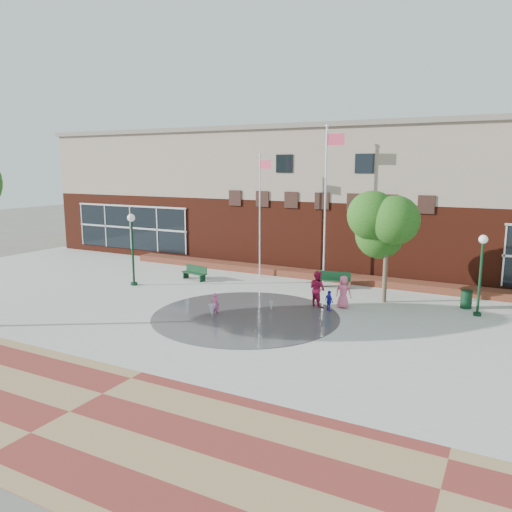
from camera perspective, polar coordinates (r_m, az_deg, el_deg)
The scene contains 20 objects.
ground at distance 20.12m, azimuth -5.39°, elevation -9.12°, with size 120.00×120.00×0.00m, color #666056.
plaza_concrete at distance 23.40m, azimuth 0.00°, elevation -6.27°, with size 46.00×18.00×0.01m, color #A8A8A0.
paver_band at distance 15.23m, azimuth -20.54°, elevation -16.37°, with size 46.00×6.00×0.01m, color maroon.
splash_pad at distance 22.56m, azimuth -1.19°, elevation -6.91°, with size 8.40×8.40×0.01m, color #383A3D.
library_building at distance 34.98m, azimuth 10.42°, elevation 6.80°, with size 44.40×10.40×9.20m.
flower_bed at distance 30.12m, azimuth 6.76°, elevation -2.58°, with size 26.00×1.20×0.40m, color maroon.
flagpole_left at distance 29.74m, azimuth 0.50°, elevation 5.35°, with size 0.85×0.25×7.38m.
flagpole_right at distance 28.57m, azimuth 8.04°, elevation 6.79°, with size 1.10×0.18×8.91m.
lamp_left at distance 28.60m, azimuth -13.97°, elevation 1.63°, with size 0.43×0.43×4.05m.
lamp_right at distance 24.20m, azimuth 24.33°, elevation -1.06°, with size 0.39×0.39×3.69m.
bench_left at distance 29.69m, azimuth -7.06°, elevation -2.23°, with size 1.76×0.81×0.86m.
bench_mid at distance 27.99m, azimuth 8.91°, elevation -3.03°, with size 1.81×0.76×0.88m.
trash_can at distance 25.65m, azimuth 22.90°, elevation -4.56°, with size 0.55×0.55×0.90m.
tree_mid at distance 24.89m, azimuth 14.78°, elevation 3.44°, with size 3.13×3.13×5.29m.
water_jet_a at distance 22.30m, azimuth -5.04°, elevation -7.16°, with size 0.32×0.32×0.62m, color white.
water_jet_b at distance 23.23m, azimuth 1.74°, elevation -6.41°, with size 0.21×0.21×0.47m, color white.
child_splash at distance 22.54m, azimuth -4.69°, elevation -5.54°, with size 0.39×0.26×1.07m, color #D64D86.
adult_red at distance 24.01m, azimuth 7.01°, elevation -3.76°, with size 0.85×0.66×1.75m, color #B21542.
adult_pink at distance 24.01m, azimuth 9.96°, elevation -4.07°, with size 0.77×0.50×1.57m, color #EE6083.
child_blue at distance 23.38m, azimuth 8.36°, elevation -5.12°, with size 0.59×0.24×1.00m, color #211AB8.
Camera 1 is at (10.46, -15.84, 6.68)m, focal length 35.00 mm.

